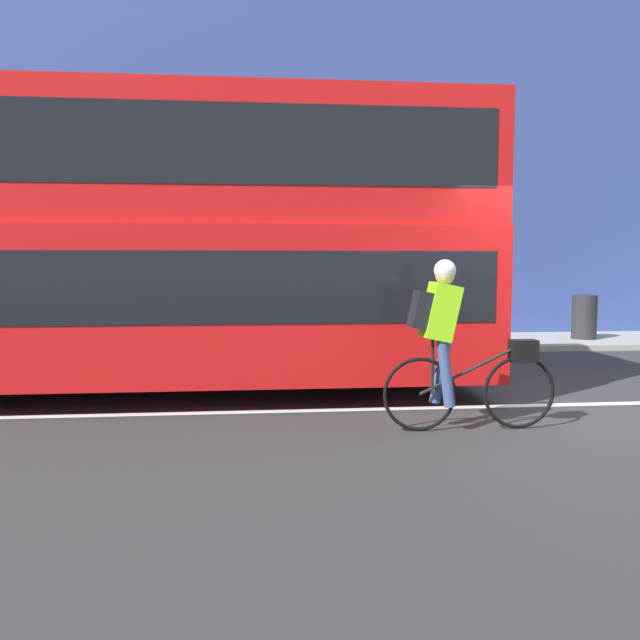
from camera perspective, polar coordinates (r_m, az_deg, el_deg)
ground_plane at (r=7.62m, az=21.70°, el=-7.63°), size 80.00×80.00×0.00m
road_center_line at (r=7.82m, az=20.90°, el=-7.25°), size 50.00×0.14×0.01m
sidewalk_curb at (r=12.91m, az=9.98°, el=-2.03°), size 60.00×2.39×0.11m
building_facade at (r=14.37m, az=8.76°, el=15.70°), size 60.00×0.30×8.59m
bus at (r=8.25m, az=-19.15°, el=7.28°), size 9.45×2.61×3.59m
cyclist_on_bike at (r=6.21m, az=12.08°, el=-1.78°), size 1.74×0.32×1.68m
trash_bin at (r=13.97m, az=23.01°, el=0.27°), size 0.49×0.49×0.91m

